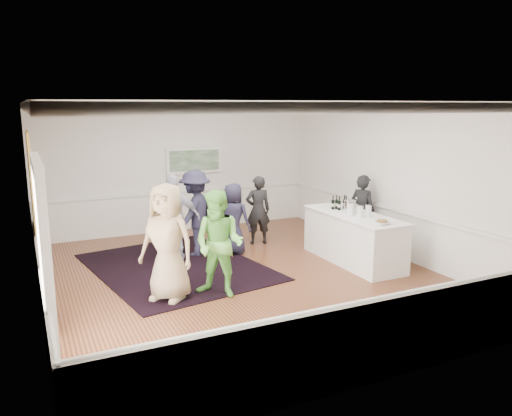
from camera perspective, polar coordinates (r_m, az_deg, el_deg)
name	(u,v)px	position (r m, az deg, el deg)	size (l,w,h in m)	color
floor	(243,277)	(9.46, -1.50, -7.83)	(8.00, 8.00, 0.00)	brown
ceiling	(242,103)	(8.91, -1.62, 11.95)	(7.00, 8.00, 0.02)	white
wall_left	(32,210)	(8.31, -24.24, -0.17)	(0.02, 8.00, 3.20)	white
wall_right	(394,180)	(10.92, 15.53, 3.05)	(0.02, 8.00, 3.20)	white
wall_back	(179,168)	(12.77, -8.83, 4.54)	(7.00, 0.02, 3.20)	white
wall_front	(388,249)	(5.71, 14.90, -4.57)	(7.00, 0.02, 3.20)	white
wainscoting	(243,251)	(9.30, -1.52, -4.93)	(7.00, 8.00, 1.00)	white
mirror	(32,184)	(9.56, -24.25, 2.48)	(0.05, 1.25, 1.85)	gold
doorway	(43,254)	(6.50, -23.18, -4.82)	(0.10, 1.78, 2.56)	white
landscape_painting	(194,160)	(12.82, -7.06, 5.42)	(1.44, 0.06, 0.66)	white
area_rug	(176,267)	(10.10, -9.09, -6.64)	(2.94, 3.86, 0.02)	black
serving_table	(353,238)	(10.38, 11.06, -3.37)	(0.93, 2.46, 1.00)	white
bartender	(362,212)	(11.35, 12.08, -0.41)	(0.61, 0.40, 1.66)	black
guest_tan	(167,242)	(8.23, -10.13, -3.89)	(0.95, 0.62, 1.95)	tan
guest_green	(219,244)	(8.31, -4.24, -4.11)	(0.88, 0.68, 1.80)	#72D153
guest_lilac	(174,218)	(10.27, -9.35, -1.17)	(1.06, 0.44, 1.80)	#AFABBF
guest_dark_a	(195,213)	(10.64, -6.95, -0.56)	(1.19, 0.68, 1.84)	#211F34
guest_dark_b	(258,210)	(11.45, 0.23, -0.24)	(0.58, 0.38, 1.58)	black
guest_navy	(233,219)	(10.70, -2.63, -1.22)	(0.75, 0.49, 1.54)	#211F34
wine_bottles	(340,202)	(10.66, 9.56, 0.69)	(0.35, 0.20, 0.31)	black
juice_pitchers	(360,210)	(10.04, 11.77, -0.28)	(0.34, 0.39, 0.24)	#5AA63B
ice_bucket	(350,207)	(10.40, 10.65, 0.14)	(0.26, 0.26, 0.24)	silver
nut_bowl	(382,222)	(9.50, 14.22, -1.58)	(0.28, 0.28, 0.08)	white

